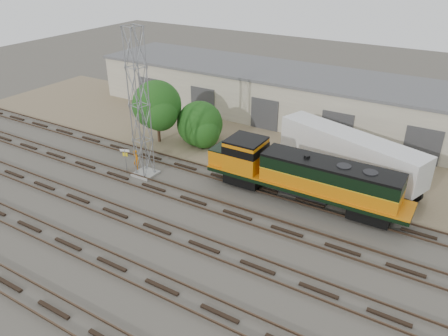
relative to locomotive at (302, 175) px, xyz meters
The scene contains 11 objects.
ground 7.12m from the locomotive, 117.32° to the right, with size 140.00×140.00×0.00m, color #47423A.
dirt_strip 9.78m from the locomotive, 109.01° to the left, with size 80.00×16.00×0.02m, color #726047.
tracks 9.76m from the locomotive, 109.01° to the right, with size 80.00×20.40×0.28m.
warehouse 17.25m from the locomotive, 100.20° to the left, with size 58.40×10.40×5.30m.
locomotive is the anchor object (origin of this frame).
signal_tower 14.12m from the locomotive, 167.42° to the right, with size 1.86×1.86×12.62m.
sign_post 15.49m from the locomotive, 167.64° to the right, with size 0.85×0.33×2.16m.
worker 14.91m from the locomotive, behind, with size 0.68×0.44×1.85m, color orange.
semi_trailer 5.88m from the locomotive, 66.59° to the left, with size 13.35×6.81×4.06m.
tree_west 16.88m from the locomotive, 169.13° to the left, with size 5.12×4.87×6.38m.
tree_mid 13.78m from the locomotive, 158.14° to the left, with size 4.83×4.60×4.60m.
Camera 1 is at (13.29, -22.40, 18.03)m, focal length 35.00 mm.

